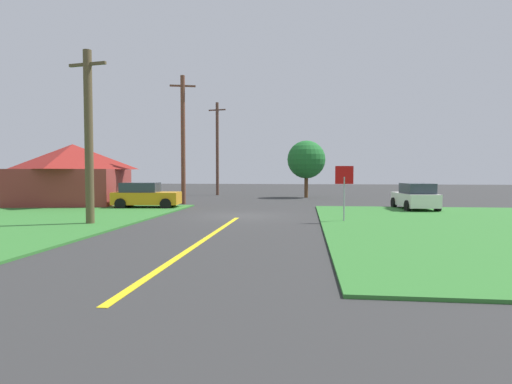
% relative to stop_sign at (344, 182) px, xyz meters
% --- Properties ---
extents(ground_plane, '(120.00, 120.00, 0.00)m').
position_rel_stop_sign_xyz_m(ground_plane, '(-5.10, 2.30, -1.81)').
color(ground_plane, '#323232').
extents(grass_verge_right, '(12.00, 20.00, 0.08)m').
position_rel_stop_sign_xyz_m(grass_verge_right, '(4.95, -1.70, -1.77)').
color(grass_verge_right, '#33762F').
rests_on(grass_verge_right, ground).
extents(grass_verge_left, '(12.00, 20.00, 0.08)m').
position_rel_stop_sign_xyz_m(grass_verge_left, '(-15.14, -1.70, -1.77)').
color(grass_verge_left, '#33762F').
rests_on(grass_verge_left, ground).
extents(lane_stripe_center, '(0.20, 14.00, 0.01)m').
position_rel_stop_sign_xyz_m(lane_stripe_center, '(-5.10, -5.70, -1.80)').
color(lane_stripe_center, yellow).
rests_on(lane_stripe_center, ground).
extents(stop_sign, '(0.81, 0.09, 2.55)m').
position_rel_stop_sign_xyz_m(stop_sign, '(0.00, 0.00, 0.00)').
color(stop_sign, '#9EA0A8').
rests_on(stop_sign, ground).
extents(car_on_crossroad, '(2.16, 4.05, 1.62)m').
position_rel_stop_sign_xyz_m(car_on_crossroad, '(4.77, 6.67, -1.01)').
color(car_on_crossroad, white).
rests_on(car_on_crossroad, ground).
extents(parked_car_near_building, '(4.23, 2.36, 1.62)m').
position_rel_stop_sign_xyz_m(parked_car_near_building, '(-11.74, 6.21, -1.01)').
color(parked_car_near_building, orange).
rests_on(parked_car_near_building, ground).
extents(utility_pole_near, '(1.79, 0.44, 7.42)m').
position_rel_stop_sign_xyz_m(utility_pole_near, '(-10.91, -2.21, 1.98)').
color(utility_pole_near, brown).
rests_on(utility_pole_near, ground).
extents(utility_pole_mid, '(1.77, 0.59, 9.07)m').
position_rel_stop_sign_xyz_m(utility_pole_mid, '(-10.35, 9.87, 2.83)').
color(utility_pole_mid, brown).
rests_on(utility_pole_mid, ground).
extents(utility_pole_far, '(1.78, 0.51, 9.16)m').
position_rel_stop_sign_xyz_m(utility_pole_far, '(-10.43, 21.95, 2.89)').
color(utility_pole_far, brown).
rests_on(utility_pole_far, ground).
extents(oak_tree_left, '(3.38, 3.38, 5.10)m').
position_rel_stop_sign_xyz_m(oak_tree_left, '(-1.66, 18.70, 1.58)').
color(oak_tree_left, brown).
rests_on(oak_tree_left, ground).
extents(barn, '(7.50, 7.69, 4.21)m').
position_rel_stop_sign_xyz_m(barn, '(-17.78, 8.34, 0.30)').
color(barn, maroon).
rests_on(barn, ground).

